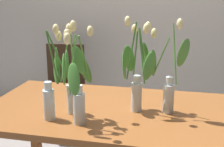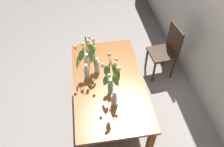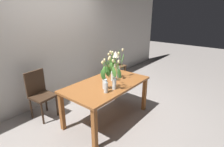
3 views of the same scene
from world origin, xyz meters
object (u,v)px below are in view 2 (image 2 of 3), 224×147
(dining_table, at_px, (108,86))
(tulip_vase_1, at_px, (88,58))
(tulip_vase_2, at_px, (111,79))
(tulip_vase_0, at_px, (95,61))
(dining_chair, at_px, (167,49))
(tulip_vase_4, at_px, (114,94))
(tulip_vase_3, at_px, (86,66))

(dining_table, bearing_deg, tulip_vase_1, -141.79)
(tulip_vase_2, bearing_deg, tulip_vase_0, -158.40)
(tulip_vase_0, distance_m, tulip_vase_2, 0.41)
(dining_table, distance_m, dining_chair, 1.30)
(tulip_vase_2, bearing_deg, tulip_vase_4, 0.89)
(tulip_vase_2, relative_size, tulip_vase_3, 1.08)
(tulip_vase_3, distance_m, tulip_vase_4, 0.55)
(dining_table, height_order, tulip_vase_4, tulip_vase_4)
(dining_table, height_order, tulip_vase_0, tulip_vase_0)
(tulip_vase_0, bearing_deg, tulip_vase_4, 15.03)
(tulip_vase_0, distance_m, tulip_vase_4, 0.59)
(tulip_vase_0, relative_size, dining_chair, 0.62)
(tulip_vase_3, bearing_deg, tulip_vase_4, 29.69)
(tulip_vase_1, distance_m, tulip_vase_4, 0.68)
(tulip_vase_3, xyz_separation_m, dining_chair, (-0.62, 1.33, -0.42))
(dining_chair, bearing_deg, tulip_vase_0, -66.03)
(dining_table, distance_m, tulip_vase_4, 0.46)
(tulip_vase_0, bearing_deg, tulip_vase_3, -55.46)
(dining_table, xyz_separation_m, tulip_vase_4, (0.37, 0.01, 0.28))
(tulip_vase_0, bearing_deg, tulip_vase_2, 21.60)
(tulip_vase_0, height_order, dining_chair, tulip_vase_0)
(tulip_vase_3, bearing_deg, tulip_vase_2, 42.93)
(tulip_vase_0, relative_size, tulip_vase_2, 0.98)
(tulip_vase_1, height_order, tulip_vase_3, tulip_vase_1)
(tulip_vase_0, distance_m, tulip_vase_3, 0.15)
(tulip_vase_0, height_order, tulip_vase_4, tulip_vase_4)
(dining_table, height_order, tulip_vase_1, tulip_vase_1)
(dining_table, bearing_deg, tulip_vase_4, 1.72)
(dining_table, distance_m, tulip_vase_2, 0.37)
(tulip_vase_2, bearing_deg, tulip_vase_1, -153.40)
(tulip_vase_1, bearing_deg, tulip_vase_3, -15.02)
(tulip_vase_3, bearing_deg, tulip_vase_1, 164.98)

